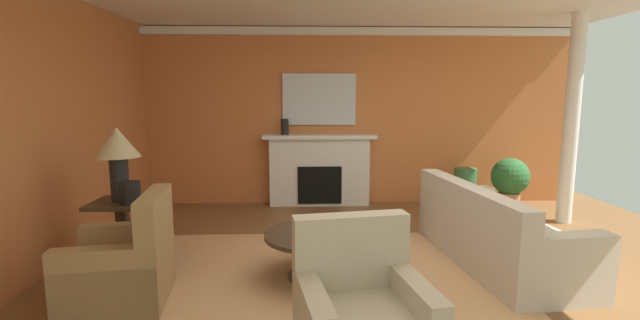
{
  "coord_description": "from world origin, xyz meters",
  "views": [
    {
      "loc": [
        -0.72,
        -4.07,
        1.75
      ],
      "look_at": [
        -0.55,
        1.04,
        1.0
      ],
      "focal_mm": 24.27,
      "sensor_mm": 36.0,
      "label": 1
    }
  ],
  "objects_px": {
    "table_lamp": "(118,150)",
    "vase_mantel_left": "(285,127)",
    "mantel_mirror": "(319,99)",
    "coffee_table": "(316,244)",
    "potted_plant": "(510,180)",
    "armchair_near_window": "(123,268)",
    "vase_tall_corner": "(465,188)",
    "fireplace": "(319,172)",
    "sofa": "(494,236)",
    "side_table": "(123,229)",
    "vase_on_side_table": "(131,193)"
  },
  "relations": [
    {
      "from": "coffee_table",
      "to": "side_table",
      "type": "bearing_deg",
      "value": 170.29
    },
    {
      "from": "sofa",
      "to": "mantel_mirror",
      "type": "bearing_deg",
      "value": 122.95
    },
    {
      "from": "table_lamp",
      "to": "vase_on_side_table",
      "type": "bearing_deg",
      "value": -38.66
    },
    {
      "from": "sofa",
      "to": "vase_mantel_left",
      "type": "height_order",
      "value": "vase_mantel_left"
    },
    {
      "from": "mantel_mirror",
      "to": "side_table",
      "type": "relative_size",
      "value": 1.68
    },
    {
      "from": "armchair_near_window",
      "to": "table_lamp",
      "type": "height_order",
      "value": "table_lamp"
    },
    {
      "from": "side_table",
      "to": "vase_on_side_table",
      "type": "xyz_separation_m",
      "value": [
        0.15,
        -0.12,
        0.41
      ]
    },
    {
      "from": "side_table",
      "to": "coffee_table",
      "type": "bearing_deg",
      "value": -9.71
    },
    {
      "from": "vase_mantel_left",
      "to": "coffee_table",
      "type": "bearing_deg",
      "value": -81.38
    },
    {
      "from": "potted_plant",
      "to": "armchair_near_window",
      "type": "bearing_deg",
      "value": -149.09
    },
    {
      "from": "table_lamp",
      "to": "vase_mantel_left",
      "type": "relative_size",
      "value": 2.96
    },
    {
      "from": "sofa",
      "to": "table_lamp",
      "type": "relative_size",
      "value": 2.92
    },
    {
      "from": "table_lamp",
      "to": "potted_plant",
      "type": "xyz_separation_m",
      "value": [
        4.98,
        2.0,
        -0.73
      ]
    },
    {
      "from": "table_lamp",
      "to": "vase_on_side_table",
      "type": "distance_m",
      "value": 0.46
    },
    {
      "from": "side_table",
      "to": "table_lamp",
      "type": "relative_size",
      "value": 0.93
    },
    {
      "from": "vase_on_side_table",
      "to": "vase_mantel_left",
      "type": "xyz_separation_m",
      "value": [
        1.4,
        2.61,
        0.47
      ]
    },
    {
      "from": "potted_plant",
      "to": "vase_tall_corner",
      "type": "bearing_deg",
      "value": 158.3
    },
    {
      "from": "fireplace",
      "to": "vase_on_side_table",
      "type": "distance_m",
      "value": 3.31
    },
    {
      "from": "coffee_table",
      "to": "mantel_mirror",
      "type": "bearing_deg",
      "value": 87.68
    },
    {
      "from": "mantel_mirror",
      "to": "fireplace",
      "type": "bearing_deg",
      "value": -90.0
    },
    {
      "from": "fireplace",
      "to": "side_table",
      "type": "bearing_deg",
      "value": -129.64
    },
    {
      "from": "table_lamp",
      "to": "vase_mantel_left",
      "type": "distance_m",
      "value": 2.93
    },
    {
      "from": "sofa",
      "to": "vase_mantel_left",
      "type": "distance_m",
      "value": 3.56
    },
    {
      "from": "vase_tall_corner",
      "to": "fireplace",
      "type": "bearing_deg",
      "value": 172.53
    },
    {
      "from": "armchair_near_window",
      "to": "vase_tall_corner",
      "type": "bearing_deg",
      "value": 36.73
    },
    {
      "from": "fireplace",
      "to": "vase_on_side_table",
      "type": "relative_size",
      "value": 8.15
    },
    {
      "from": "sofa",
      "to": "armchair_near_window",
      "type": "height_order",
      "value": "armchair_near_window"
    },
    {
      "from": "mantel_mirror",
      "to": "coffee_table",
      "type": "height_order",
      "value": "mantel_mirror"
    },
    {
      "from": "vase_mantel_left",
      "to": "armchair_near_window",
      "type": "bearing_deg",
      "value": -110.53
    },
    {
      "from": "armchair_near_window",
      "to": "vase_mantel_left",
      "type": "xyz_separation_m",
      "value": [
        1.23,
        3.28,
        0.97
      ]
    },
    {
      "from": "coffee_table",
      "to": "vase_tall_corner",
      "type": "relative_size",
      "value": 1.56
    },
    {
      "from": "fireplace",
      "to": "vase_on_side_table",
      "type": "height_order",
      "value": "fireplace"
    },
    {
      "from": "vase_tall_corner",
      "to": "vase_mantel_left",
      "type": "relative_size",
      "value": 2.52
    },
    {
      "from": "coffee_table",
      "to": "potted_plant",
      "type": "xyz_separation_m",
      "value": [
        3.0,
        2.34,
        0.16
      ]
    },
    {
      "from": "armchair_near_window",
      "to": "vase_tall_corner",
      "type": "xyz_separation_m",
      "value": [
        4.06,
        3.03,
        0.01
      ]
    },
    {
      "from": "fireplace",
      "to": "table_lamp",
      "type": "height_order",
      "value": "table_lamp"
    },
    {
      "from": "fireplace",
      "to": "coffee_table",
      "type": "height_order",
      "value": "fireplace"
    },
    {
      "from": "mantel_mirror",
      "to": "table_lamp",
      "type": "height_order",
      "value": "mantel_mirror"
    },
    {
      "from": "side_table",
      "to": "vase_tall_corner",
      "type": "distance_m",
      "value": 4.92
    },
    {
      "from": "table_lamp",
      "to": "mantel_mirror",
      "type": "bearing_deg",
      "value": 51.66
    },
    {
      "from": "armchair_near_window",
      "to": "table_lamp",
      "type": "relative_size",
      "value": 1.27
    },
    {
      "from": "sofa",
      "to": "vase_tall_corner",
      "type": "relative_size",
      "value": 3.42
    },
    {
      "from": "sofa",
      "to": "vase_tall_corner",
      "type": "bearing_deg",
      "value": 76.94
    },
    {
      "from": "vase_tall_corner",
      "to": "vase_mantel_left",
      "type": "xyz_separation_m",
      "value": [
        -2.83,
        0.25,
        0.96
      ]
    },
    {
      "from": "vase_tall_corner",
      "to": "potted_plant",
      "type": "height_order",
      "value": "potted_plant"
    },
    {
      "from": "mantel_mirror",
      "to": "sofa",
      "type": "distance_m",
      "value": 3.52
    },
    {
      "from": "mantel_mirror",
      "to": "armchair_near_window",
      "type": "relative_size",
      "value": 1.24
    },
    {
      "from": "coffee_table",
      "to": "table_lamp",
      "type": "relative_size",
      "value": 1.33
    },
    {
      "from": "sofa",
      "to": "side_table",
      "type": "relative_size",
      "value": 3.13
    },
    {
      "from": "coffee_table",
      "to": "table_lamp",
      "type": "bearing_deg",
      "value": 170.29
    }
  ]
}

